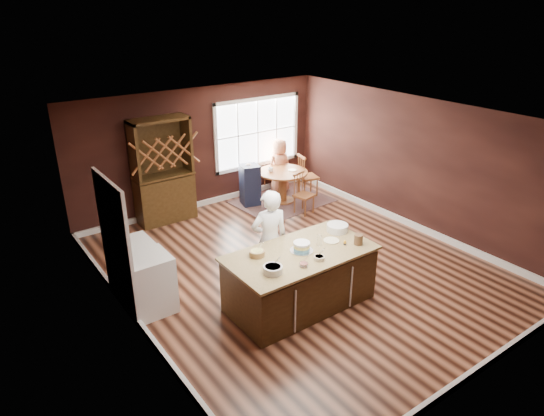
{
  "coord_description": "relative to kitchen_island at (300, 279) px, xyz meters",
  "views": [
    {
      "loc": [
        -4.79,
        -5.88,
        4.43
      ],
      "look_at": [
        -0.25,
        0.44,
        1.05
      ],
      "focal_mm": 32.0,
      "sensor_mm": 36.0,
      "label": 1
    }
  ],
  "objects": [
    {
      "name": "dinner_plate",
      "position": [
        0.62,
        -0.0,
        0.49
      ],
      "size": [
        0.25,
        0.25,
        0.02
      ],
      "primitive_type": "cylinder",
      "color": "beige",
      "rests_on": "kitchen_island"
    },
    {
      "name": "baker",
      "position": [
        -0.08,
        0.7,
        0.42
      ],
      "size": [
        0.71,
        0.55,
        1.71
      ],
      "primitive_type": "imported",
      "rotation": [
        0.0,
        0.0,
        2.9
      ],
      "color": "white",
      "rests_on": "ground"
    },
    {
      "name": "bowl_yellow",
      "position": [
        -0.59,
        0.29,
        0.52
      ],
      "size": [
        0.23,
        0.23,
        0.09
      ],
      "primitive_type": "cylinder",
      "color": "brown",
      "rests_on": "kitchen_island"
    },
    {
      "name": "seated_woman",
      "position": [
        2.6,
        4.04,
        0.23
      ],
      "size": [
        0.66,
        0.44,
        1.35
      ],
      "primitive_type": "imported",
      "rotation": [
        0.0,
        0.0,
        3.16
      ],
      "color": "tan",
      "rests_on": "ground"
    },
    {
      "name": "window",
      "position": [
        2.2,
        4.39,
        1.06
      ],
      "size": [
        2.36,
        0.1,
        1.66
      ],
      "primitive_type": null,
      "color": "white",
      "rests_on": "room_shell"
    },
    {
      "name": "stoneware_crock",
      "position": [
        0.88,
        -0.32,
        0.56
      ],
      "size": [
        0.14,
        0.14,
        0.17
      ],
      "primitive_type": "cylinder",
      "color": "brown",
      "rests_on": "kitchen_island"
    },
    {
      "name": "chair_east",
      "position": [
        3.04,
        3.47,
        0.08
      ],
      "size": [
        0.51,
        0.52,
        1.04
      ],
      "primitive_type": null,
      "rotation": [
        0.0,
        0.0,
        1.34
      ],
      "color": "brown",
      "rests_on": "ground"
    },
    {
      "name": "bowl_pink",
      "position": [
        -0.23,
        -0.35,
        0.51
      ],
      "size": [
        0.14,
        0.14,
        0.05
      ],
      "primitive_type": "cylinder",
      "color": "white",
      "rests_on": "kitchen_island"
    },
    {
      "name": "dryer",
      "position": [
        -1.94,
        1.84,
        0.01
      ],
      "size": [
        0.62,
        0.6,
        0.9
      ],
      "primitive_type": "cube",
      "color": "white",
      "rests_on": "ground"
    },
    {
      "name": "rug",
      "position": [
        2.3,
        3.51,
        -0.43
      ],
      "size": [
        2.25,
        1.8,
        0.01
      ],
      "primitive_type": "cube",
      "rotation": [
        0.0,
        0.0,
        0.08
      ],
      "color": "brown",
      "rests_on": "ground"
    },
    {
      "name": "white_tub",
      "position": [
        0.94,
        0.21,
        0.54
      ],
      "size": [
        0.35,
        0.35,
        0.12
      ],
      "primitive_type": "cylinder",
      "color": "silver",
      "rests_on": "kitchen_island"
    },
    {
      "name": "drinking_glass",
      "position": [
        0.37,
        0.01,
        0.56
      ],
      "size": [
        0.08,
        0.08,
        0.17
      ],
      "primitive_type": "cylinder",
      "color": "silver",
      "rests_on": "kitchen_island"
    },
    {
      "name": "washer",
      "position": [
        -1.94,
        1.2,
        0.03
      ],
      "size": [
        0.64,
        0.62,
        0.93
      ],
      "primitive_type": "cube",
      "color": "white",
      "rests_on": "ground"
    },
    {
      "name": "hutch",
      "position": [
        -0.36,
        4.14,
        0.68
      ],
      "size": [
        1.22,
        0.51,
        2.23
      ],
      "primitive_type": "cube",
      "color": "black",
      "rests_on": "ground"
    },
    {
      "name": "dining_table",
      "position": [
        2.3,
        3.51,
        0.1
      ],
      "size": [
        1.16,
        1.16,
        0.75
      ],
      "color": "brown",
      "rests_on": "ground"
    },
    {
      "name": "chair_south",
      "position": [
        2.28,
        2.68,
        0.03
      ],
      "size": [
        0.47,
        0.45,
        0.94
      ],
      "primitive_type": null,
      "rotation": [
        0.0,
        0.0,
        0.23
      ],
      "color": "brown",
      "rests_on": "ground"
    },
    {
      "name": "chair_north",
      "position": [
        2.62,
        4.34,
        0.04
      ],
      "size": [
        0.54,
        0.54,
        0.96
      ],
      "primitive_type": null,
      "rotation": [
        0.0,
        0.0,
        3.67
      ],
      "color": "brown",
      "rests_on": "ground"
    },
    {
      "name": "table_plate",
      "position": [
        2.52,
        3.43,
        0.32
      ],
      "size": [
        0.19,
        0.19,
        0.01
      ],
      "primitive_type": "cylinder",
      "color": "beige",
      "rests_on": "dining_table"
    },
    {
      "name": "toddler",
      "position": [
        1.55,
        3.86,
        0.37
      ],
      "size": [
        0.18,
        0.14,
        0.26
      ],
      "primitive_type": null,
      "color": "#8CA5BF",
      "rests_on": "high_chair"
    },
    {
      "name": "high_chair",
      "position": [
        1.59,
        3.81,
        0.06
      ],
      "size": [
        0.49,
        0.49,
        1.0
      ],
      "primitive_type": null,
      "rotation": [
        0.0,
        0.0,
        -0.24
      ],
      "color": "#171C39",
      "rests_on": "ground"
    },
    {
      "name": "bowl_blue",
      "position": [
        -0.69,
        -0.24,
        0.53
      ],
      "size": [
        0.27,
        0.27,
        0.11
      ],
      "primitive_type": "cylinder",
      "color": "silver",
      "rests_on": "kitchen_island"
    },
    {
      "name": "table_cup",
      "position": [
        2.05,
        3.65,
        0.36
      ],
      "size": [
        0.15,
        0.15,
        0.1
      ],
      "primitive_type": "imported",
      "rotation": [
        0.0,
        0.0,
        0.24
      ],
      "color": "white",
      "rests_on": "dining_table"
    },
    {
      "name": "bowl_olive",
      "position": [
        0.07,
        -0.34,
        0.51
      ],
      "size": [
        0.16,
        0.16,
        0.06
      ],
      "primitive_type": "cylinder",
      "color": "beige",
      "rests_on": "kitchen_island"
    },
    {
      "name": "layer_cake",
      "position": [
        0.04,
        0.02,
        0.55
      ],
      "size": [
        0.36,
        0.36,
        0.14
      ],
      "primitive_type": null,
      "color": "white",
      "rests_on": "kitchen_island"
    },
    {
      "name": "toy_figurine",
      "position": [
        0.7,
        -0.22,
        0.52
      ],
      "size": [
        0.05,
        0.05,
        0.08
      ],
      "primitive_type": null,
      "color": "yellow",
      "rests_on": "kitchen_island"
    },
    {
      "name": "kitchen_island",
      "position": [
        0.0,
        0.0,
        0.0
      ],
      "size": [
        2.27,
        1.19,
        0.92
      ],
      "color": "black",
      "rests_on": "ground"
    },
    {
      "name": "doorway",
      "position": [
        -2.27,
        1.52,
        0.59
      ],
      "size": [
        0.08,
        1.26,
        2.13
      ],
      "primitive_type": null,
      "color": "white",
      "rests_on": "room_shell"
    },
    {
      "name": "room_shell",
      "position": [
        0.7,
        0.92,
        0.91
      ],
      "size": [
        7.0,
        7.0,
        7.0
      ],
      "color": "#91563A",
      "rests_on": "ground"
    }
  ]
}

